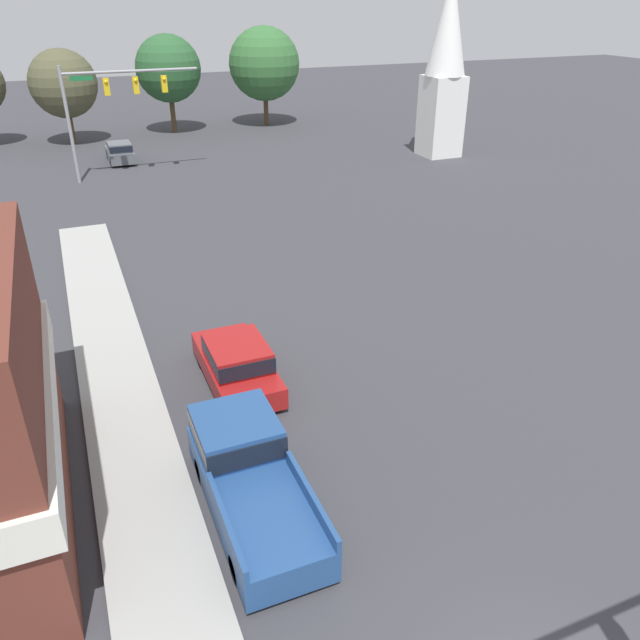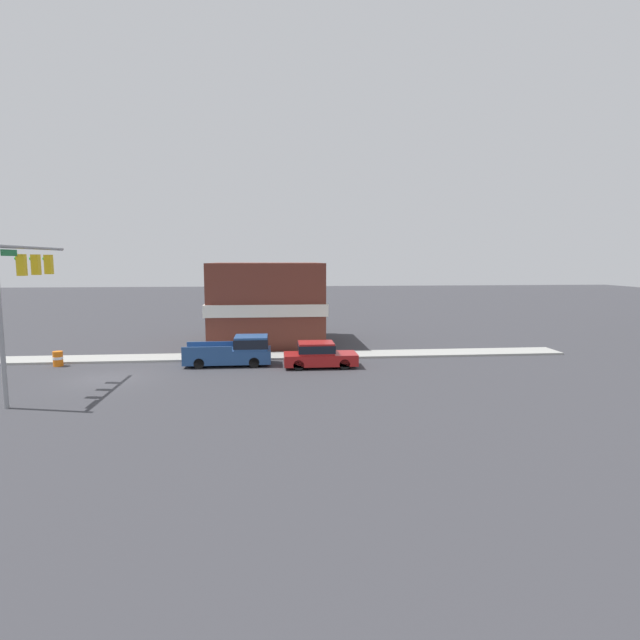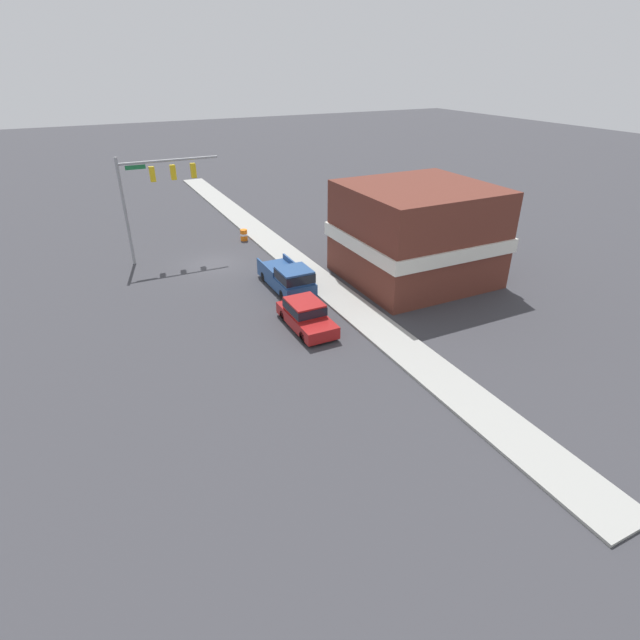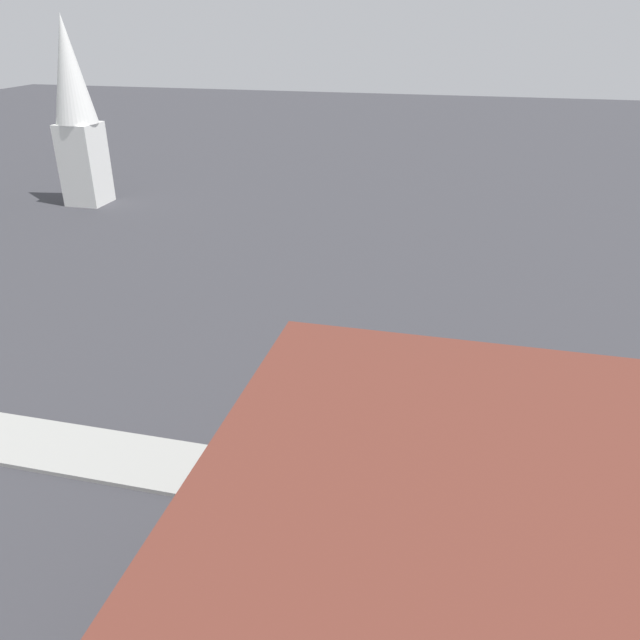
# 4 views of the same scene
# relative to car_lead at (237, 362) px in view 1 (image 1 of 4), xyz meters

# --- Properties ---
(far_signal_assembly) EXTENTS (8.66, 0.49, 7.33)m
(far_signal_assembly) POSITION_rel_car_lead_xyz_m (-0.25, 27.55, 4.63)
(far_signal_assembly) COLOR gray
(far_signal_assembly) RESTS_ON ground
(car_lead) EXTENTS (1.94, 4.57, 1.60)m
(car_lead) POSITION_rel_car_lead_xyz_m (0.00, 0.00, 0.00)
(car_lead) COLOR black
(car_lead) RESTS_ON ground
(car_distant) EXTENTS (1.77, 4.29, 1.44)m
(car_distant) POSITION_rel_car_lead_xyz_m (0.13, 32.53, -0.07)
(car_distant) COLOR black
(car_distant) RESTS_ON ground
(pickup_truck_parked) EXTENTS (2.11, 5.48, 1.87)m
(pickup_truck_parked) POSITION_rel_car_lead_xyz_m (-1.18, -5.21, 0.10)
(pickup_truck_parked) COLOR black
(pickup_truck_parked) RESTS_ON ground
(church_steeple) EXTENTS (2.96, 2.96, 13.01)m
(church_steeple) POSITION_rel_car_lead_xyz_m (23.34, 25.22, 5.98)
(church_steeple) COLOR white
(church_steeple) RESTS_ON ground
(backdrop_tree_left_mid) EXTENTS (5.36, 5.36, 7.46)m
(backdrop_tree_left_mid) POSITION_rel_car_lead_xyz_m (-2.80, 40.54, 3.94)
(backdrop_tree_left_mid) COLOR #4C3823
(backdrop_tree_left_mid) RESTS_ON ground
(backdrop_tree_center) EXTENTS (5.65, 5.65, 8.26)m
(backdrop_tree_center) POSITION_rel_car_lead_xyz_m (5.99, 42.07, 4.59)
(backdrop_tree_center) COLOR #4C3823
(backdrop_tree_center) RESTS_ON ground
(backdrop_tree_right_mid) EXTENTS (6.50, 6.50, 8.72)m
(backdrop_tree_right_mid) POSITION_rel_car_lead_xyz_m (14.84, 42.23, 4.64)
(backdrop_tree_right_mid) COLOR #4C3823
(backdrop_tree_right_mid) RESTS_ON ground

